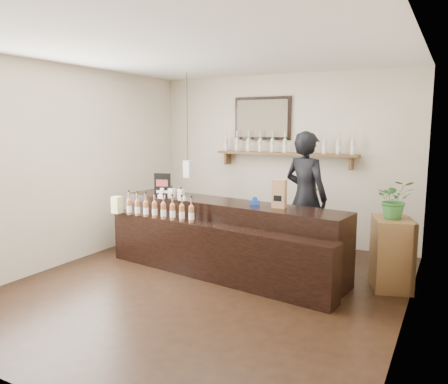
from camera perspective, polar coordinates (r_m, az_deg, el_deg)
The scene contains 10 objects.
ground at distance 5.53m, azimuth -2.21°, elevation -12.11°, with size 5.00×5.00×0.00m, color black.
room_shell at distance 5.17m, azimuth -2.32°, elevation 5.81°, with size 5.00×5.00×5.00m.
back_wall_decor at distance 7.37m, azimuth 6.12°, elevation 7.05°, with size 2.66×0.96×1.69m.
counter at distance 5.91m, azimuth -0.18°, elevation -6.20°, with size 3.41×1.33×1.10m.
promo_sign at distance 6.37m, azimuth -8.04°, elevation 0.91°, with size 0.24×0.09×0.34m.
paper_bag at distance 5.49m, azimuth 7.25°, elevation -0.21°, with size 0.17×0.14×0.36m.
tape_dispenser at distance 5.67m, azimuth 4.06°, elevation -1.28°, with size 0.14×0.09×0.11m.
side_cabinet at distance 5.71m, azimuth 21.05°, elevation -7.48°, with size 0.59×0.70×0.86m.
potted_plant at distance 5.56m, azimuth 21.42°, elevation -0.89°, with size 0.42×0.37×0.47m, color #2F6D2B.
shopkeeper at distance 6.35m, azimuth 10.65°, elevation 0.43°, with size 0.78×0.51×2.13m, color black.
Camera 1 is at (2.62, -4.45, 1.96)m, focal length 35.00 mm.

